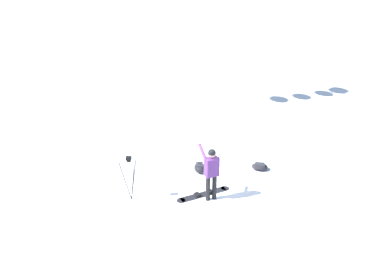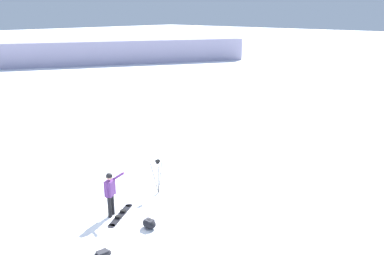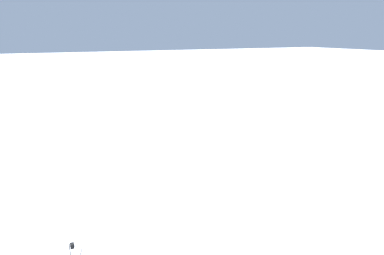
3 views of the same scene
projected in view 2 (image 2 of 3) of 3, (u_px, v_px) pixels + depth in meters
ground_plane at (114, 220)px, 14.10m from camera, size 300.00×300.00×0.00m
snowboarder at (110, 190)px, 14.13m from camera, size 0.61×0.66×1.74m
snowboard at (121, 215)px, 14.44m from camera, size 1.01×1.65×0.10m
gear_bag_large at (102, 254)px, 11.93m from camera, size 0.48×0.62×0.24m
camera_tripod at (158, 170)px, 15.93m from camera, size 0.50×0.52×1.48m
gear_bag_small at (149, 223)px, 13.56m from camera, size 0.57×0.44×0.34m
distant_ridge at (74, 49)px, 59.51m from camera, size 37.87×50.46×3.25m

